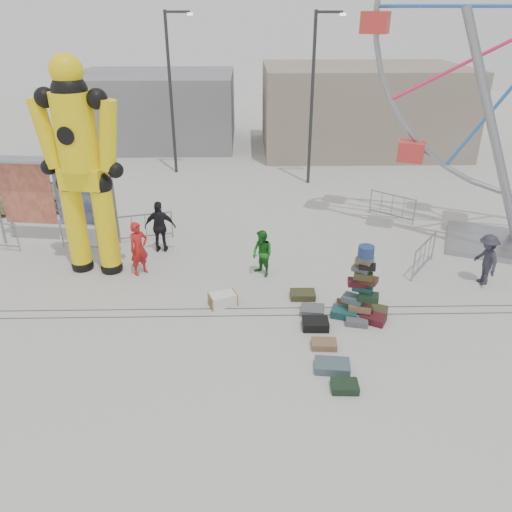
{
  "coord_description": "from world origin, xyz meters",
  "views": [
    {
      "loc": [
        -0.18,
        -11.61,
        7.98
      ],
      "look_at": [
        0.09,
        1.67,
        1.41
      ],
      "focal_mm": 35.0,
      "sensor_mm": 36.0,
      "label": 1
    }
  ],
  "objects_px": {
    "barricade_dummy_b": "(85,237)",
    "barricade_wheel_back": "(392,207)",
    "pedestrian_grey": "(486,260)",
    "barricade_wheel_front": "(424,255)",
    "lamp_post_left": "(172,87)",
    "crash_test_dummy": "(81,162)",
    "pedestrian_red": "(139,249)",
    "parked_suv": "(34,194)",
    "steamer_trunk": "(223,300)",
    "barricade_dummy_c": "(146,227)",
    "banner_scaffold": "(52,181)",
    "lamp_post_right": "(314,92)",
    "suitcase_tower": "(361,297)",
    "pedestrian_green": "(262,254)",
    "pedestrian_black": "(160,227)"
  },
  "relations": [
    {
      "from": "pedestrian_red",
      "to": "pedestrian_black",
      "type": "distance_m",
      "value": 1.8
    },
    {
      "from": "barricade_wheel_back",
      "to": "banner_scaffold",
      "type": "bearing_deg",
      "value": -129.68
    },
    {
      "from": "barricade_dummy_b",
      "to": "barricade_wheel_back",
      "type": "xyz_separation_m",
      "value": [
        12.05,
        2.85,
        0.0
      ]
    },
    {
      "from": "lamp_post_right",
      "to": "barricade_wheel_back",
      "type": "height_order",
      "value": "lamp_post_right"
    },
    {
      "from": "pedestrian_red",
      "to": "barricade_dummy_b",
      "type": "bearing_deg",
      "value": 99.06
    },
    {
      "from": "suitcase_tower",
      "to": "crash_test_dummy",
      "type": "distance_m",
      "value": 9.43
    },
    {
      "from": "pedestrian_green",
      "to": "parked_suv",
      "type": "height_order",
      "value": "pedestrian_green"
    },
    {
      "from": "steamer_trunk",
      "to": "barricade_dummy_c",
      "type": "height_order",
      "value": "barricade_dummy_c"
    },
    {
      "from": "crash_test_dummy",
      "to": "pedestrian_red",
      "type": "bearing_deg",
      "value": -0.42
    },
    {
      "from": "barricade_wheel_back",
      "to": "pedestrian_red",
      "type": "relative_size",
      "value": 1.09
    },
    {
      "from": "lamp_post_right",
      "to": "barricade_dummy_c",
      "type": "xyz_separation_m",
      "value": [
        -7.12,
        -7.0,
        -3.93
      ]
    },
    {
      "from": "barricade_wheel_back",
      "to": "pedestrian_grey",
      "type": "relative_size",
      "value": 1.18
    },
    {
      "from": "barricade_wheel_front",
      "to": "parked_suv",
      "type": "distance_m",
      "value": 16.62
    },
    {
      "from": "barricade_dummy_c",
      "to": "pedestrian_grey",
      "type": "height_order",
      "value": "pedestrian_grey"
    },
    {
      "from": "banner_scaffold",
      "to": "crash_test_dummy",
      "type": "bearing_deg",
      "value": -42.53
    },
    {
      "from": "crash_test_dummy",
      "to": "steamer_trunk",
      "type": "relative_size",
      "value": 8.88
    },
    {
      "from": "barricade_dummy_c",
      "to": "barricade_wheel_back",
      "type": "distance_m",
      "value": 10.18
    },
    {
      "from": "lamp_post_left",
      "to": "suitcase_tower",
      "type": "distance_m",
      "value": 16.51
    },
    {
      "from": "barricade_wheel_front",
      "to": "pedestrian_red",
      "type": "relative_size",
      "value": 1.09
    },
    {
      "from": "banner_scaffold",
      "to": "pedestrian_grey",
      "type": "height_order",
      "value": "banner_scaffold"
    },
    {
      "from": "suitcase_tower",
      "to": "parked_suv",
      "type": "height_order",
      "value": "suitcase_tower"
    },
    {
      "from": "barricade_wheel_back",
      "to": "pedestrian_green",
      "type": "distance_m",
      "value": 7.47
    },
    {
      "from": "lamp_post_right",
      "to": "suitcase_tower",
      "type": "height_order",
      "value": "lamp_post_right"
    },
    {
      "from": "pedestrian_grey",
      "to": "banner_scaffold",
      "type": "bearing_deg",
      "value": -108.64
    },
    {
      "from": "barricade_dummy_b",
      "to": "barricade_wheel_back",
      "type": "height_order",
      "value": "same"
    },
    {
      "from": "suitcase_tower",
      "to": "barricade_dummy_b",
      "type": "xyz_separation_m",
      "value": [
        -9.16,
        4.6,
        -0.08
      ]
    },
    {
      "from": "suitcase_tower",
      "to": "banner_scaffold",
      "type": "xyz_separation_m",
      "value": [
        -10.29,
        5.33,
        1.8
      ]
    },
    {
      "from": "pedestrian_grey",
      "to": "barricade_wheel_front",
      "type": "bearing_deg",
      "value": -125.91
    },
    {
      "from": "crash_test_dummy",
      "to": "pedestrian_red",
      "type": "distance_m",
      "value": 3.25
    },
    {
      "from": "banner_scaffold",
      "to": "barricade_wheel_front",
      "type": "bearing_deg",
      "value": -3.52
    },
    {
      "from": "suitcase_tower",
      "to": "crash_test_dummy",
      "type": "xyz_separation_m",
      "value": [
        -8.36,
        3.04,
        3.13
      ]
    },
    {
      "from": "pedestrian_green",
      "to": "pedestrian_grey",
      "type": "xyz_separation_m",
      "value": [
        7.11,
        -0.69,
        0.06
      ]
    },
    {
      "from": "parked_suv",
      "to": "suitcase_tower",
      "type": "bearing_deg",
      "value": -135.02
    },
    {
      "from": "lamp_post_right",
      "to": "pedestrian_grey",
      "type": "relative_size",
      "value": 4.7
    },
    {
      "from": "crash_test_dummy",
      "to": "barricade_wheel_front",
      "type": "bearing_deg",
      "value": 9.03
    },
    {
      "from": "barricade_dummy_b",
      "to": "pedestrian_green",
      "type": "height_order",
      "value": "pedestrian_green"
    },
    {
      "from": "banner_scaffold",
      "to": "pedestrian_black",
      "type": "relative_size",
      "value": 2.36
    },
    {
      "from": "suitcase_tower",
      "to": "pedestrian_red",
      "type": "distance_m",
      "value": 7.35
    },
    {
      "from": "barricade_wheel_back",
      "to": "pedestrian_green",
      "type": "xyz_separation_m",
      "value": [
        -5.62,
        -4.91,
        0.24
      ]
    },
    {
      "from": "barricade_dummy_b",
      "to": "parked_suv",
      "type": "xyz_separation_m",
      "value": [
        -3.51,
        4.42,
        0.11
      ]
    },
    {
      "from": "suitcase_tower",
      "to": "parked_suv",
      "type": "bearing_deg",
      "value": 166.18
    },
    {
      "from": "lamp_post_right",
      "to": "steamer_trunk",
      "type": "relative_size",
      "value": 9.95
    },
    {
      "from": "pedestrian_grey",
      "to": "parked_suv",
      "type": "bearing_deg",
      "value": -118.09
    },
    {
      "from": "barricade_dummy_c",
      "to": "pedestrian_green",
      "type": "xyz_separation_m",
      "value": [
        4.36,
        -2.91,
        0.24
      ]
    },
    {
      "from": "barricade_wheel_front",
      "to": "parked_suv",
      "type": "bearing_deg",
      "value": 104.96
    },
    {
      "from": "lamp_post_right",
      "to": "crash_test_dummy",
      "type": "relative_size",
      "value": 1.12
    },
    {
      "from": "lamp_post_left",
      "to": "crash_test_dummy",
      "type": "distance_m",
      "value": 11.52
    },
    {
      "from": "barricade_dummy_b",
      "to": "pedestrian_green",
      "type": "relative_size",
      "value": 1.26
    },
    {
      "from": "pedestrian_red",
      "to": "parked_suv",
      "type": "height_order",
      "value": "pedestrian_red"
    },
    {
      "from": "suitcase_tower",
      "to": "barricade_dummy_b",
      "type": "bearing_deg",
      "value": 174.95
    }
  ]
}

